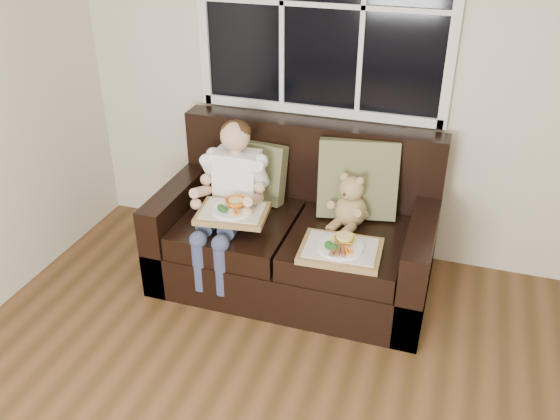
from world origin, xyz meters
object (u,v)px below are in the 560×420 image
(child, at_px, (231,187))
(teddy_bear, at_px, (351,205))
(tray_right, at_px, (341,249))
(tray_left, at_px, (233,211))
(loveseat, at_px, (297,235))

(child, height_order, teddy_bear, child)
(teddy_bear, xyz_separation_m, tray_right, (0.02, -0.34, -0.11))
(child, xyz_separation_m, tray_right, (0.74, -0.21, -0.17))
(child, distance_m, teddy_bear, 0.74)
(teddy_bear, bearing_deg, child, -154.53)
(teddy_bear, xyz_separation_m, tray_left, (-0.65, -0.27, -0.01))
(child, bearing_deg, teddy_bear, 9.80)
(tray_left, relative_size, tray_right, 0.94)
(child, height_order, tray_right, child)
(tray_left, bearing_deg, tray_right, -12.48)
(child, height_order, tray_left, child)
(loveseat, xyz_separation_m, tray_right, (0.35, -0.33, 0.17))
(loveseat, height_order, child, child)
(child, distance_m, tray_left, 0.18)
(loveseat, distance_m, teddy_bear, 0.43)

